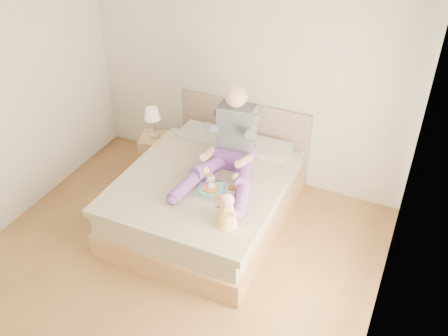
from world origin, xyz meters
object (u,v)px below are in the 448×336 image
at_px(nightstand, 158,154).
at_px(tray, 220,190).
at_px(bed, 209,193).
at_px(baby, 227,212).
at_px(adult, 230,148).

xyz_separation_m(nightstand, tray, (1.26, -0.83, 0.39)).
relative_size(bed, baby, 6.02).
bearing_deg(baby, tray, 137.91).
bearing_deg(bed, nightstand, 151.48).
distance_m(tray, baby, 0.51).
distance_m(bed, tray, 0.50).
bearing_deg(baby, adult, 127.08).
bearing_deg(adult, baby, -72.52).
bearing_deg(bed, adult, 33.23).
relative_size(nightstand, tray, 0.99).
bearing_deg(nightstand, tray, -50.61).
distance_m(adult, tray, 0.49).
bearing_deg(nightstand, adult, -36.51).
height_order(adult, tray, adult).
relative_size(bed, tray, 4.31).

